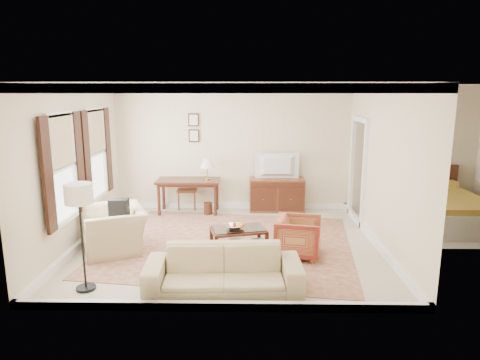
{
  "coord_description": "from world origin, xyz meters",
  "views": [
    {
      "loc": [
        0.33,
        -7.54,
        2.82
      ],
      "look_at": [
        0.2,
        0.3,
        1.15
      ],
      "focal_mm": 32.0,
      "sensor_mm": 36.0,
      "label": 1
    }
  ],
  "objects_px": {
    "coffee_table": "(239,233)",
    "tv": "(277,158)",
    "sideboard": "(277,195)",
    "sofa": "(223,263)",
    "writing_desk": "(188,184)",
    "striped_armchair": "(298,235)",
    "club_armchair": "(114,222)"
  },
  "relations": [
    {
      "from": "sofa",
      "to": "coffee_table",
      "type": "bearing_deg",
      "value": 81.21
    },
    {
      "from": "writing_desk",
      "to": "tv",
      "type": "relative_size",
      "value": 1.47
    },
    {
      "from": "sideboard",
      "to": "coffee_table",
      "type": "relative_size",
      "value": 1.19
    },
    {
      "from": "sideboard",
      "to": "writing_desk",
      "type": "bearing_deg",
      "value": -174.83
    },
    {
      "from": "coffee_table",
      "to": "tv",
      "type": "bearing_deg",
      "value": 71.38
    },
    {
      "from": "club_armchair",
      "to": "sofa",
      "type": "relative_size",
      "value": 0.54
    },
    {
      "from": "writing_desk",
      "to": "sofa",
      "type": "relative_size",
      "value": 0.66
    },
    {
      "from": "sideboard",
      "to": "tv",
      "type": "distance_m",
      "value": 0.88
    },
    {
      "from": "writing_desk",
      "to": "club_armchair",
      "type": "bearing_deg",
      "value": -112.8
    },
    {
      "from": "sofa",
      "to": "striped_armchair",
      "type": "bearing_deg",
      "value": 45.86
    },
    {
      "from": "writing_desk",
      "to": "sideboard",
      "type": "height_order",
      "value": "writing_desk"
    },
    {
      "from": "writing_desk",
      "to": "tv",
      "type": "xyz_separation_m",
      "value": [
        2.05,
        0.17,
        0.59
      ]
    },
    {
      "from": "sideboard",
      "to": "striped_armchair",
      "type": "relative_size",
      "value": 1.67
    },
    {
      "from": "writing_desk",
      "to": "coffee_table",
      "type": "xyz_separation_m",
      "value": [
        1.2,
        -2.35,
        -0.37
      ]
    },
    {
      "from": "tv",
      "to": "striped_armchair",
      "type": "height_order",
      "value": "tv"
    },
    {
      "from": "coffee_table",
      "to": "sofa",
      "type": "relative_size",
      "value": 0.49
    },
    {
      "from": "striped_armchair",
      "to": "tv",
      "type": "bearing_deg",
      "value": 15.24
    },
    {
      "from": "sideboard",
      "to": "tv",
      "type": "relative_size",
      "value": 1.3
    },
    {
      "from": "sideboard",
      "to": "striped_armchair",
      "type": "distance_m",
      "value": 2.81
    },
    {
      "from": "tv",
      "to": "writing_desk",
      "type": "bearing_deg",
      "value": 4.61
    },
    {
      "from": "writing_desk",
      "to": "coffee_table",
      "type": "bearing_deg",
      "value": -62.91
    },
    {
      "from": "tv",
      "to": "coffee_table",
      "type": "relative_size",
      "value": 0.92
    },
    {
      "from": "sideboard",
      "to": "coffee_table",
      "type": "distance_m",
      "value": 2.68
    },
    {
      "from": "sideboard",
      "to": "tv",
      "type": "bearing_deg",
      "value": -90.0
    },
    {
      "from": "coffee_table",
      "to": "sofa",
      "type": "xyz_separation_m",
      "value": [
        -0.18,
        -1.62,
        0.12
      ]
    },
    {
      "from": "coffee_table",
      "to": "striped_armchair",
      "type": "distance_m",
      "value": 1.06
    },
    {
      "from": "club_armchair",
      "to": "striped_armchair",
      "type": "bearing_deg",
      "value": 61.36
    },
    {
      "from": "coffee_table",
      "to": "sofa",
      "type": "bearing_deg",
      "value": -96.34
    },
    {
      "from": "coffee_table",
      "to": "striped_armchair",
      "type": "bearing_deg",
      "value": -14.73
    },
    {
      "from": "club_armchair",
      "to": "sofa",
      "type": "bearing_deg",
      "value": 27.42
    },
    {
      "from": "tv",
      "to": "club_armchair",
      "type": "xyz_separation_m",
      "value": [
        -3.06,
        -2.56,
        -0.75
      ]
    },
    {
      "from": "striped_armchair",
      "to": "coffee_table",
      "type": "bearing_deg",
      "value": 86.84
    }
  ]
}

